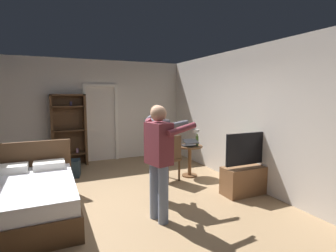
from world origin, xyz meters
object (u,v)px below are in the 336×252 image
Objects in this scene: wooden_chair at (170,157)px; bottle_on_table at (197,141)px; side_table at (190,156)px; person_blue_shirt at (159,156)px; suitcase_dark at (67,169)px; bed at (29,198)px; person_striped_shirt at (158,146)px; tv_flatscreen at (247,175)px; laptop at (189,144)px; bookshelf at (69,127)px.

bottle_on_table is at bearing 7.50° from wooden_chair.
side_table is at bearing 17.10° from wooden_chair.
person_blue_shirt is 3.13× the size of suitcase_dark.
person_striped_shirt is at bearing -5.75° from bed.
tv_flatscreen is 3.27× the size of laptop.
person_blue_shirt is at bearing -55.95° from suitcase_dark.
tv_flatscreen is at bearing -12.74° from person_striped_shirt.
bookshelf is 3.36m from bottle_on_table.
person_striped_shirt reaches higher than tv_flatscreen.
bookshelf reaches higher than person_blue_shirt.
person_blue_shirt is (-1.90, -0.30, 0.63)m from tv_flatscreen.
bottle_on_table is (0.17, -0.04, 0.06)m from laptop.
bottle_on_table is 1.61m from person_striped_shirt.
side_table reaches higher than suitcase_dark.
suitcase_dark is at bearing 156.59° from bottle_on_table.
bookshelf is 1.87× the size of wooden_chair.
suitcase_dark is at bearing 140.96° from tv_flatscreen.
bookshelf is 1.11× the size of person_striped_shirt.
wooden_chair is 1.83× the size of suitcase_dark.
bookshelf is at bearing 138.61° from side_table.
bookshelf is 3.21m from laptop.
laptop is at bearing 39.49° from person_striped_shirt.
person_blue_shirt is (-0.87, -1.49, 0.43)m from wooden_chair.
bed is 3.43m from bottle_on_table.
person_striped_shirt is (1.22, -3.10, -0.02)m from bookshelf.
wooden_chair reaches higher than laptop.
bed reaches higher than suitcase_dark.
bed is at bearing -105.03° from bookshelf.
bottle_on_table reaches higher than side_table.
side_table is 0.59m from wooden_chair.
person_blue_shirt is (1.75, -0.87, 0.67)m from bed.
person_blue_shirt is at bearing -130.67° from side_table.
tv_flatscreen is at bearing -68.92° from laptop.
person_blue_shirt is at bearing -120.25° from wooden_chair.
wooden_chair is at bearing -20.28° from suitcase_dark.
bookshelf is 4.56m from tv_flatscreen.
person_blue_shirt is 1.01× the size of person_striped_shirt.
side_table is 2.77m from suitcase_dark.
tv_flatscreen is at bearing -27.01° from suitcase_dark.
wooden_chair is at bearing -172.50° from bottle_on_table.
person_blue_shirt reaches higher than laptop.
wooden_chair is at bearing 59.75° from person_blue_shirt.
side_table is 2.57× the size of bottle_on_table.
bottle_on_table is 0.27× the size of wooden_chair.
bed reaches higher than bottle_on_table.
suitcase_dark is (-3.01, 2.44, -0.15)m from tv_flatscreen.
suitcase_dark is at bearing 123.24° from person_striped_shirt.
person_striped_shirt is at bearing -140.08° from side_table.
side_table is at bearing 39.92° from person_striped_shirt.
suitcase_dark is (-1.11, 2.74, -0.78)m from person_blue_shirt.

